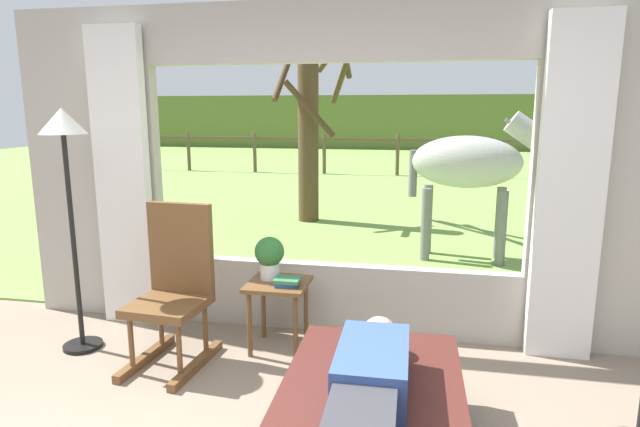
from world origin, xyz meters
name	(u,v)px	position (x,y,z in m)	size (l,w,h in m)	color
back_wall_with_window	(332,177)	(0.00, 2.26, 1.25)	(5.20, 0.12, 2.55)	#ADA599
curtain_panel_left	(123,180)	(-1.69, 2.12, 1.20)	(0.44, 0.10, 2.40)	silver
curtain_panel_right	(570,192)	(1.69, 2.12, 1.20)	(0.44, 0.10, 2.40)	silver
outdoor_pasture_lawn	(398,173)	(0.00, 13.16, 0.01)	(36.00, 21.68, 0.02)	#759E47
distant_hill_ridge	(410,122)	(0.00, 23.00, 1.20)	(36.00, 2.00, 2.40)	#5A6E31
reclining_person	(368,390)	(0.49, 0.45, 0.52)	(0.35, 1.43, 0.22)	#334C8C
rocking_chair	(175,286)	(-0.98, 1.53, 0.55)	(0.51, 0.71, 1.12)	brown
side_table	(278,294)	(-0.32, 1.83, 0.43)	(0.44, 0.44, 0.52)	brown
potted_plant	(270,255)	(-0.40, 1.89, 0.70)	(0.22, 0.22, 0.32)	silver
book_stack	(287,282)	(-0.23, 1.77, 0.55)	(0.18, 0.15, 0.06)	#23478C
floor_lamp_left	(66,157)	(-1.77, 1.56, 1.43)	(0.32, 0.32, 1.77)	black
horse	(474,163)	(1.26, 4.52, 1.16)	(1.82, 0.65, 1.73)	#B2B2AD
pasture_tree	(311,125)	(-1.03, 6.34, 1.52)	(1.31, 1.50, 3.26)	#4C3823
pasture_fence_line	(398,148)	(0.00, 12.56, 0.74)	(16.10, 0.10, 1.10)	brown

